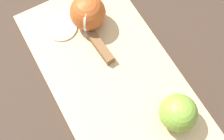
# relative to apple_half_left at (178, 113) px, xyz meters

# --- Properties ---
(ground_plane) EXTENTS (4.00, 4.00, 0.00)m
(ground_plane) POSITION_rel_apple_half_left_xyz_m (0.12, 0.07, -0.05)
(ground_plane) COLOR #38281E
(cutting_board) EXTENTS (0.45, 0.28, 0.02)m
(cutting_board) POSITION_rel_apple_half_left_xyz_m (0.12, 0.07, -0.04)
(cutting_board) COLOR tan
(cutting_board) RESTS_ON ground_plane
(apple_half_left) EXTENTS (0.07, 0.07, 0.07)m
(apple_half_left) POSITION_rel_apple_half_left_xyz_m (0.00, 0.00, 0.00)
(apple_half_left) COLOR olive
(apple_half_left) RESTS_ON cutting_board
(apple_half_right) EXTENTS (0.07, 0.07, 0.07)m
(apple_half_right) POSITION_rel_apple_half_left_xyz_m (0.24, 0.07, 0.00)
(apple_half_right) COLOR #AD4C1E
(apple_half_right) RESTS_ON cutting_board
(knife) EXTENTS (0.16, 0.04, 0.02)m
(knife) POSITION_rel_apple_half_left_xyz_m (0.19, 0.08, -0.03)
(knife) COLOR silver
(knife) RESTS_ON cutting_board
(apple_slice) EXTENTS (0.06, 0.06, 0.00)m
(apple_slice) POSITION_rel_apple_half_left_xyz_m (0.25, 0.13, -0.03)
(apple_slice) COLOR #EFE5C6
(apple_slice) RESTS_ON cutting_board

